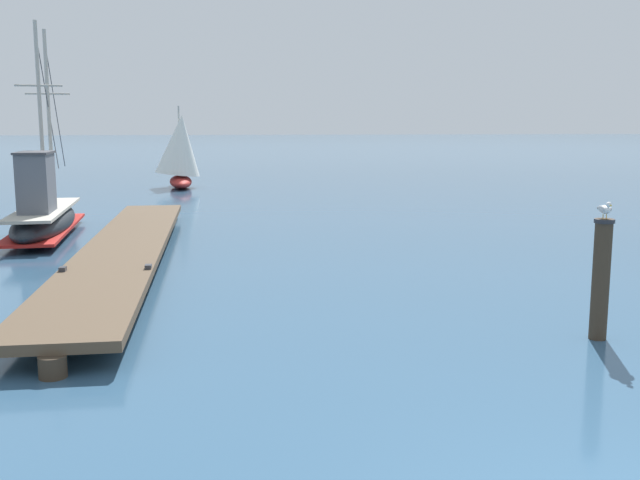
% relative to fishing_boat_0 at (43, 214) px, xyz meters
% --- Properties ---
extents(floating_dock, '(1.84, 16.43, 0.53)m').
position_rel_fishing_boat_0_xyz_m(floating_dock, '(2.78, -4.19, -0.32)').
color(floating_dock, brown).
rests_on(floating_dock, ground).
extents(fishing_boat_0, '(1.82, 7.84, 6.11)m').
position_rel_fishing_boat_0_xyz_m(fishing_boat_0, '(0.00, 0.00, 0.00)').
color(fishing_boat_0, black).
rests_on(fishing_boat_0, ground).
extents(mooring_piling, '(0.30, 0.30, 1.84)m').
position_rel_fishing_boat_0_xyz_m(mooring_piling, '(10.64, -11.59, 0.28)').
color(mooring_piling, '#3D3023').
rests_on(mooring_piling, ground).
extents(perched_seagull, '(0.17, 0.38, 0.27)m').
position_rel_fishing_boat_0_xyz_m(perched_seagull, '(10.64, -11.59, 1.31)').
color(perched_seagull, gold).
rests_on(perched_seagull, mooring_piling).
extents(distant_sailboat, '(2.68, 4.52, 4.10)m').
position_rel_fishing_boat_0_xyz_m(distant_sailboat, '(3.12, 15.93, 1.18)').
color(distant_sailboat, '#AD2823').
rests_on(distant_sailboat, ground).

